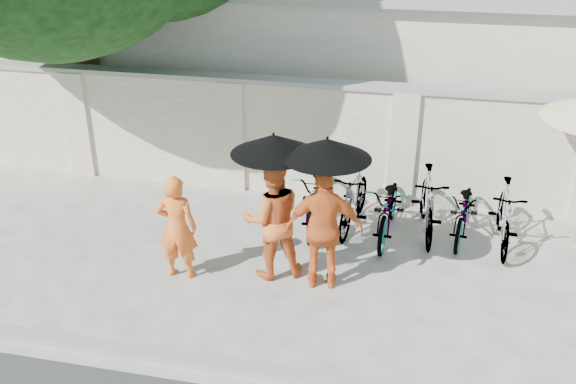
# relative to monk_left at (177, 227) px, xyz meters

# --- Properties ---
(ground) EXTENTS (80.00, 80.00, 0.00)m
(ground) POSITION_rel_monk_left_xyz_m (0.90, -0.08, -0.77)
(ground) COLOR beige
(kerb) EXTENTS (40.00, 0.16, 0.12)m
(kerb) POSITION_rel_monk_left_xyz_m (0.90, -1.78, -0.71)
(kerb) COLOR gray
(kerb) RESTS_ON ground
(compound_wall) EXTENTS (20.00, 0.30, 2.00)m
(compound_wall) POSITION_rel_monk_left_xyz_m (1.90, 3.12, 0.23)
(compound_wall) COLOR white
(compound_wall) RESTS_ON ground
(building_behind) EXTENTS (14.00, 6.00, 3.20)m
(building_behind) POSITION_rel_monk_left_xyz_m (2.90, 6.92, 0.83)
(building_behind) COLOR silver
(building_behind) RESTS_ON ground
(monk_left) EXTENTS (0.59, 0.41, 1.54)m
(monk_left) POSITION_rel_monk_left_xyz_m (0.00, 0.00, 0.00)
(monk_left) COLOR orange
(monk_left) RESTS_ON ground
(monk_center) EXTENTS (1.06, 0.96, 1.77)m
(monk_center) POSITION_rel_monk_left_xyz_m (1.28, 0.32, 0.12)
(monk_center) COLOR orange
(monk_center) RESTS_ON ground
(parasol_center) EXTENTS (1.14, 1.14, 1.15)m
(parasol_center) POSITION_rel_monk_left_xyz_m (1.33, 0.24, 1.25)
(parasol_center) COLOR black
(parasol_center) RESTS_ON ground
(monk_right) EXTENTS (1.10, 0.60, 1.78)m
(monk_right) POSITION_rel_monk_left_xyz_m (2.03, 0.19, 0.12)
(monk_right) COLOR orange
(monk_right) RESTS_ON ground
(parasol_right) EXTENTS (1.14, 1.14, 1.20)m
(parasol_right) POSITION_rel_monk_left_xyz_m (2.05, 0.11, 1.30)
(parasol_right) COLOR black
(parasol_right) RESTS_ON ground
(bike_0) EXTENTS (0.77, 2.01, 1.04)m
(bike_0) POSITION_rel_monk_left_xyz_m (1.65, 1.94, -0.25)
(bike_0) COLOR gray
(bike_0) RESTS_ON ground
(bike_1) EXTENTS (0.70, 1.76, 1.03)m
(bike_1) POSITION_rel_monk_left_xyz_m (2.22, 1.96, -0.26)
(bike_1) COLOR gray
(bike_1) RESTS_ON ground
(bike_2) EXTENTS (0.75, 1.88, 0.97)m
(bike_2) POSITION_rel_monk_left_xyz_m (2.80, 1.81, -0.29)
(bike_2) COLOR gray
(bike_2) RESTS_ON ground
(bike_3) EXTENTS (0.66, 1.82, 1.07)m
(bike_3) POSITION_rel_monk_left_xyz_m (3.38, 2.00, -0.24)
(bike_3) COLOR gray
(bike_3) RESTS_ON ground
(bike_4) EXTENTS (0.82, 1.75, 0.89)m
(bike_4) POSITION_rel_monk_left_xyz_m (3.95, 2.04, -0.33)
(bike_4) COLOR gray
(bike_4) RESTS_ON ground
(bike_5) EXTENTS (0.52, 1.70, 1.01)m
(bike_5) POSITION_rel_monk_left_xyz_m (4.53, 1.87, -0.26)
(bike_5) COLOR gray
(bike_5) RESTS_ON ground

